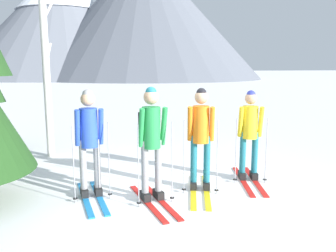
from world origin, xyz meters
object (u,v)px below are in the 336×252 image
object	(u,v)px
skier_in_green	(151,137)
skier_in_yellow	(250,132)
skier_in_blue	(89,139)
skier_in_orange	(201,133)
birch_tree_tall	(46,59)

from	to	relation	value
skier_in_green	skier_in_yellow	world-z (taller)	skier_in_green
skier_in_blue	skier_in_yellow	distance (m)	2.86
skier_in_orange	skier_in_yellow	xyz separation A→B (m)	(1.06, 0.16, -0.08)
skier_in_blue	birch_tree_tall	size ratio (longest dim) A/B	0.39
skier_in_green	skier_in_orange	world-z (taller)	skier_in_green
skier_in_blue	birch_tree_tall	distance (m)	3.27
skier_in_green	skier_in_yellow	size ratio (longest dim) A/B	1.07
skier_in_blue	skier_in_green	bearing A→B (deg)	-27.80
skier_in_blue	skier_in_orange	distance (m)	1.82
skier_in_green	skier_in_yellow	distance (m)	2.01
skier_in_blue	skier_in_yellow	size ratio (longest dim) A/B	1.04
skier_in_blue	skier_in_orange	size ratio (longest dim) A/B	1.00
skier_in_blue	skier_in_green	world-z (taller)	skier_in_green
birch_tree_tall	skier_in_orange	bearing A→B (deg)	-53.75
skier_in_green	skier_in_yellow	bearing A→B (deg)	9.91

